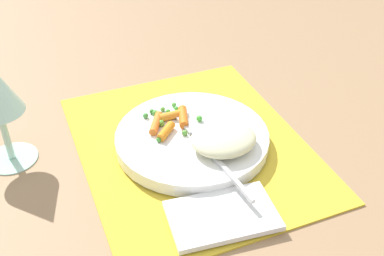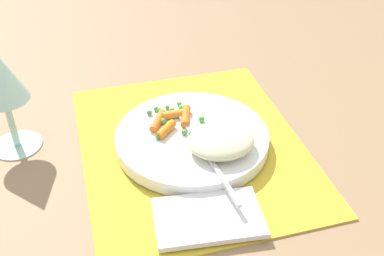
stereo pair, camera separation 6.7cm
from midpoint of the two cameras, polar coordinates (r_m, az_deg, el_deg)
name	(u,v)px [view 2 (the right image)]	position (r m, az deg, el deg)	size (l,w,h in m)	color
ground_plane	(192,147)	(0.73, 2.61, -2.35)	(2.40, 2.40, 0.00)	#997551
placemat	(192,145)	(0.73, 2.62, -2.17)	(0.40, 0.33, 0.01)	gold
plate	(192,139)	(0.72, 2.65, -1.36)	(0.23, 0.23, 0.02)	white
rice_mound	(221,141)	(0.68, 6.27, -1.63)	(0.08, 0.10, 0.03)	beige
carrot_portion	(172,120)	(0.73, 0.25, 0.89)	(0.07, 0.08, 0.01)	orange
pea_scatter	(171,116)	(0.74, 0.08, 1.32)	(0.09, 0.08, 0.01)	#58A635
fork	(202,147)	(0.68, 4.00, -2.42)	(0.21, 0.03, 0.01)	silver
napkin	(208,218)	(0.61, 5.12, -10.72)	(0.08, 0.14, 0.01)	white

